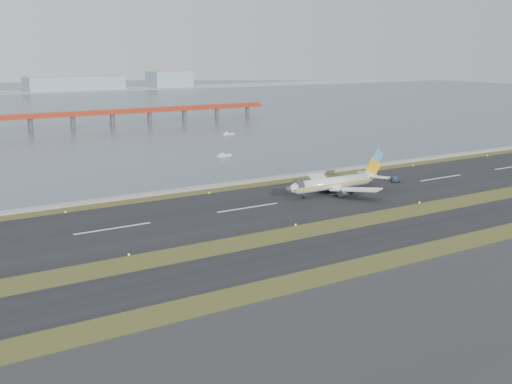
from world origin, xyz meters
The scene contains 10 objects.
ground centered at (0.00, 0.00, 0.00)m, with size 1000.00×1000.00×0.00m, color #394819.
apron_strip centered at (0.00, -55.00, 0.05)m, with size 1000.00×50.00×0.10m, color #2C2B2E.
taxiway_strip centered at (0.00, -12.00, 0.05)m, with size 1000.00×18.00×0.10m, color black.
runway_strip centered at (0.00, 30.00, 0.05)m, with size 1000.00×45.00×0.10m, color black.
seawall centered at (0.00, 60.00, 0.50)m, with size 1000.00×2.50×1.00m, color gray.
red_pier centered at (20.00, 250.00, 7.28)m, with size 260.00×5.00×10.20m.
airliner centered at (32.87, 30.85, 3.46)m, with size 38.52×32.89×12.80m.
pushback_tug centered at (61.34, 33.40, 0.91)m, with size 3.36×2.73×1.88m.
workboat_near centered at (40.08, 112.03, 0.55)m, with size 7.44×3.75×1.73m.
workboat_far centered at (79.55, 174.50, 0.49)m, with size 6.70×3.13×1.56m.
Camera 1 is at (-94.63, -118.50, 43.12)m, focal length 45.00 mm.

